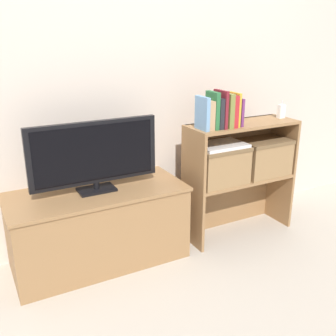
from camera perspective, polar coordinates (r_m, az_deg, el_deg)
The scene contains 19 objects.
ground_plane at distance 2.60m, azimuth 1.51°, elevation -13.13°, with size 16.00×16.00×0.00m, color #BCB2A3.
wall_back at distance 2.65m, azimuth -3.71°, elevation 14.99°, with size 10.00×0.05×2.40m.
tv_stand at distance 2.51m, azimuth -9.99°, elevation -8.34°, with size 1.08×0.48×0.48m.
tv at distance 2.33m, azimuth -10.63°, elevation 1.98°, with size 0.77×0.14×0.43m.
bookshelf_lower_tier at distance 2.91m, azimuth 9.51°, elevation -3.86°, with size 0.79×0.28×0.42m.
bookshelf_upper_tier at distance 2.78m, azimuth 9.98°, elevation 3.83°, with size 0.79×0.28×0.39m.
book_skyblue at distance 2.45m, azimuth 5.00°, elevation 7.90°, with size 0.03×0.14×0.21m.
book_tan at distance 2.48m, azimuth 5.73°, elevation 7.68°, with size 0.04×0.12×0.18m.
book_forest at distance 2.49m, azimuth 6.48°, elevation 8.32°, with size 0.03×0.12×0.23m.
book_charcoal at distance 2.51m, azimuth 7.09°, elevation 7.93°, with size 0.03×0.13×0.19m.
book_maroon at distance 2.53m, azimuth 7.65°, elevation 8.47°, with size 0.02×0.14×0.24m.
book_olive at distance 2.55m, azimuth 8.30°, elevation 8.32°, with size 0.03×0.16×0.22m.
book_crimson at distance 2.57m, azimuth 8.97°, elevation 8.23°, with size 0.03×0.15×0.20m.
book_mustard at distance 2.59m, azimuth 9.58°, elevation 8.40°, with size 0.02×0.12×0.22m.
book_plum at distance 2.61m, azimuth 10.01°, elevation 8.05°, with size 0.02×0.12×0.18m.
baby_monitor at distance 2.92m, azimuth 16.12°, elevation 7.91°, with size 0.05×0.04×0.13m.
storage_basket_left at distance 2.65m, azimuth 7.52°, elevation 0.67°, with size 0.35×0.25×0.26m.
storage_basket_right at distance 2.88m, azimuth 13.64°, elevation 1.77°, with size 0.35×0.25×0.26m.
laptop at distance 2.62m, azimuth 7.64°, elevation 3.31°, with size 0.33×0.23×0.02m.
Camera 1 is at (-1.10, -1.91, 1.39)m, focal length 42.00 mm.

